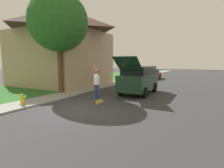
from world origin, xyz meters
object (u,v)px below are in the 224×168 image
object	(u,v)px
car_down_street	(152,74)
skateboarder	(97,82)
suv_parked	(139,79)
skateboard	(99,101)
fire_hydrant	(22,99)
lawn_tree_near	(58,22)

from	to	relation	value
car_down_street	skateboarder	distance (m)	18.22
suv_parked	skateboard	xyz separation A→B (m)	(-0.40, -5.32, -0.79)
suv_parked	car_down_street	bearing A→B (deg)	100.41
skateboarder	fire_hydrant	xyz separation A→B (m)	(-3.97, -1.66, -1.06)
fire_hydrant	skateboarder	bearing A→B (deg)	22.74
suv_parked	lawn_tree_near	bearing A→B (deg)	-153.16
skateboarder	car_down_street	bearing A→B (deg)	95.75
skateboarder	lawn_tree_near	bearing A→B (deg)	153.61
lawn_tree_near	suv_parked	world-z (taller)	lawn_tree_near
car_down_street	suv_parked	bearing A→B (deg)	-79.59
car_down_street	skateboard	bearing A→B (deg)	-83.86
lawn_tree_near	car_down_street	world-z (taller)	lawn_tree_near
car_down_street	skateboard	distance (m)	18.19
car_down_street	skateboard	size ratio (longest dim) A/B	5.57
suv_parked	skateboarder	xyz separation A→B (m)	(-0.52, -5.35, 0.29)
skateboarder	skateboard	world-z (taller)	skateboarder
lawn_tree_near	skateboarder	world-z (taller)	lawn_tree_near
skateboarder	skateboard	xyz separation A→B (m)	(0.12, 0.03, -1.08)
suv_parked	skateboarder	bearing A→B (deg)	-95.55
lawn_tree_near	fire_hydrant	size ratio (longest dim) A/B	12.13
skateboard	fire_hydrant	world-z (taller)	fire_hydrant
lawn_tree_near	skateboarder	bearing A→B (deg)	-26.39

